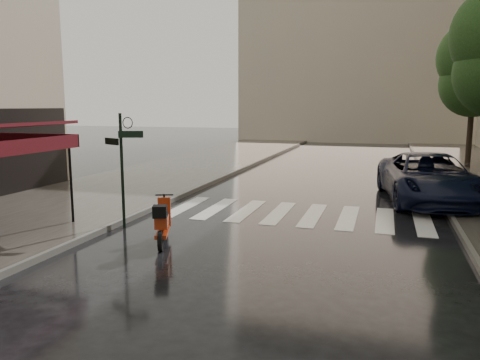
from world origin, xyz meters
The scene contains 10 objects.
ground centered at (0.00, 0.00, 0.00)m, with size 120.00×120.00×0.00m, color black.
sidewalk_near centered at (-4.50, 12.00, 0.06)m, with size 6.00×60.00×0.12m, color #38332D.
curb_near centered at (-1.45, 12.00, 0.07)m, with size 0.12×60.00×0.16m, color #595651.
curb_far centered at (7.45, 12.00, 0.07)m, with size 0.12×60.00×0.16m, color #595651.
crosswalk centered at (2.98, 6.00, 0.01)m, with size 7.85×3.20×0.01m.
signpost centered at (-1.19, 3.00, 1.83)m, with size 1.17×0.29×3.10m.
backdrop_building centered at (3.00, 38.00, 10.00)m, with size 22.00×6.00×20.00m, color #BFAD92.
tree_far centered at (9.70, 19.00, 5.46)m, with size 3.80×3.80×8.16m.
scooter centered at (0.50, 1.92, 0.51)m, with size 0.82×1.60×1.10m.
parked_car centered at (7.00, 9.19, 0.84)m, with size 2.79×6.05×1.68m, color black.
Camera 1 is at (5.49, -7.91, 3.28)m, focal length 35.00 mm.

